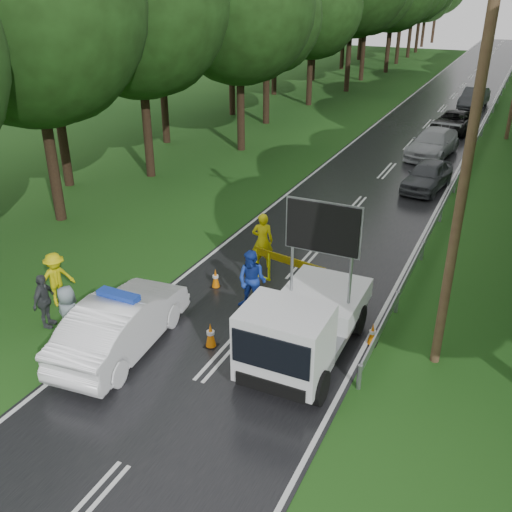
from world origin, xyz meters
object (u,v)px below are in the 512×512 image
Objects in this scene: police_sedan at (122,324)px; queue_car_second at (433,143)px; work_truck at (302,325)px; officer at (263,241)px; queue_car_third at (454,122)px; civilian at (252,281)px; barrier at (289,265)px; queue_car_first at (427,175)px; queue_car_fourth at (474,98)px.

police_sedan is 0.97× the size of queue_car_second.
work_truck reaches higher than officer.
police_sedan is at bearing -92.10° from queue_car_third.
barrier is at bearing 72.34° from civilian.
queue_car_first is at bearing -75.96° from queue_car_second.
barrier is at bearing -88.05° from queue_car_second.
queue_car_fourth is (0.24, 9.05, 0.09)m from queue_car_third.
civilian is at bearing -88.37° from queue_car_third.
officer reaches higher than queue_car_third.
queue_car_third is 9.06m from queue_car_fourth.
officer reaches higher than queue_car_second.
queue_car_third is at bearing 94.44° from queue_car_second.
work_truck is 2.95m from civilian.
barrier is 1.39× the size of civilian.
queue_car_second is (-0.38, 21.44, -0.34)m from work_truck.
queue_car_first is at bearing 77.69° from civilian.
queue_car_fourth is at bearing 85.10° from civilian.
police_sedan is at bearing -124.11° from civilian.
queue_car_second is (-0.79, 6.00, 0.06)m from queue_car_first.
work_truck is 1.25× the size of queue_car_first.
queue_car_first is (2.73, 13.63, -0.28)m from civilian.
queue_car_second is at bearing 90.61° from work_truck.
work_truck is at bearing -84.12° from queue_car_first.
civilian reaches higher than queue_car_second.
officer reaches higher than queue_car_first.
queue_car_first is 0.79× the size of queue_car_second.
civilian is at bearing -88.57° from queue_car_fourth.
officer is 0.44× the size of queue_car_fourth.
civilian is at bearing -89.12° from queue_car_second.
civilian is 19.72m from queue_car_second.
officer is at bearing -91.08° from queue_car_third.
work_truck is at bearing -83.31° from queue_car_third.
queue_car_second is at bearing -86.39° from queue_car_fourth.
officer is (-1.40, 1.00, 0.17)m from barrier.
civilian is 0.40× the size of queue_car_third.
queue_car_second is at bearing 96.39° from barrier.
officer is (-3.22, 4.50, -0.07)m from work_truck.
officer is at bearing 155.46° from barrier.
queue_car_fourth reaches higher than queue_car_first.
queue_car_first reaches higher than barrier.
civilian reaches higher than queue_car_third.
civilian reaches higher than queue_car_fourth.
police_sedan is 2.47× the size of officer.
civilian reaches higher than police_sedan.
officer is 1.05× the size of civilian.
queue_car_fourth is (2.42, 35.17, -0.21)m from civilian.
work_truck is 15.45m from queue_car_first.
queue_car_second is 1.07× the size of queue_car_third.
work_truck reaches higher than queue_car_second.
queue_car_second is at bearing 83.38° from civilian.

